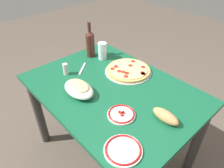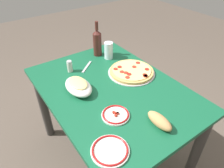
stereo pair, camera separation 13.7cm
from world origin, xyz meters
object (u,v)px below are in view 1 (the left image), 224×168
object	(u,v)px
baked_pasta_dish	(79,88)
water_glass	(102,51)
side_plate_far	(123,150)
bread_loaf	(166,116)
wine_bottle	(90,43)
dining_table	(112,102)
side_plate_near	(121,114)
pepperoni_pizza	(128,70)
spice_shaker	(66,69)

from	to	relation	value
baked_pasta_dish	water_glass	size ratio (longest dim) A/B	1.73
side_plate_far	bread_loaf	size ratio (longest dim) A/B	1.14
wine_bottle	water_glass	distance (m)	0.12
wine_bottle	dining_table	bearing A→B (deg)	-20.50
bread_loaf	baked_pasta_dish	bearing A→B (deg)	-157.54
side_plate_near	bread_loaf	xyz separation A→B (m)	(0.19, 0.15, 0.02)
baked_pasta_dish	dining_table	bearing A→B (deg)	63.64
wine_bottle	water_glass	world-z (taller)	wine_bottle
baked_pasta_dish	bread_loaf	size ratio (longest dim) A/B	1.46
wine_bottle	side_plate_far	bearing A→B (deg)	-28.57
water_glass	wine_bottle	bearing A→B (deg)	-156.44
pepperoni_pizza	bread_loaf	size ratio (longest dim) A/B	2.11
baked_pasta_dish	side_plate_far	distance (m)	0.51
spice_shaker	wine_bottle	bearing A→B (deg)	108.06
side_plate_far	bread_loaf	bearing A→B (deg)	87.42
dining_table	water_glass	xyz separation A→B (m)	(-0.35, 0.21, 0.20)
baked_pasta_dish	bread_loaf	xyz separation A→B (m)	(0.52, 0.21, -0.01)
dining_table	baked_pasta_dish	distance (m)	0.28
dining_table	baked_pasta_dish	xyz separation A→B (m)	(-0.10, -0.20, 0.17)
bread_loaf	pepperoni_pizza	bearing A→B (deg)	156.91
wine_bottle	side_plate_far	xyz separation A→B (m)	(0.85, -0.46, -0.11)
water_glass	side_plate_near	bearing A→B (deg)	-31.05
dining_table	spice_shaker	xyz separation A→B (m)	(-0.35, -0.14, 0.17)
bread_loaf	spice_shaker	bearing A→B (deg)	-168.61
wine_bottle	side_plate_near	distance (m)	0.75
side_plate_far	side_plate_near	bearing A→B (deg)	137.59
baked_pasta_dish	water_glass	bearing A→B (deg)	121.33
pepperoni_pizza	side_plate_far	world-z (taller)	pepperoni_pizza
pepperoni_pizza	wine_bottle	xyz separation A→B (m)	(-0.38, -0.05, 0.10)
water_glass	baked_pasta_dish	bearing A→B (deg)	-58.67
water_glass	bread_loaf	size ratio (longest dim) A/B	0.84
water_glass	bread_loaf	xyz separation A→B (m)	(0.77, -0.20, -0.04)
wine_bottle	baked_pasta_dish	bearing A→B (deg)	-46.32
pepperoni_pizza	side_plate_near	size ratio (longest dim) A/B	2.14
water_glass	spice_shaker	xyz separation A→B (m)	(-0.00, -0.35, -0.03)
spice_shaker	side_plate_near	bearing A→B (deg)	0.29
baked_pasta_dish	wine_bottle	world-z (taller)	wine_bottle
side_plate_near	side_plate_far	xyz separation A→B (m)	(0.18, -0.16, -0.00)
dining_table	wine_bottle	world-z (taller)	wine_bottle
side_plate_near	bread_loaf	bearing A→B (deg)	38.52
water_glass	bread_loaf	world-z (taller)	water_glass
side_plate_near	bread_loaf	world-z (taller)	bread_loaf
baked_pasta_dish	side_plate_near	size ratio (longest dim) A/B	1.48
dining_table	side_plate_near	bearing A→B (deg)	-30.72
pepperoni_pizza	water_glass	distance (m)	0.29
side_plate_near	spice_shaker	bearing A→B (deg)	-179.71
pepperoni_pizza	wine_bottle	bearing A→B (deg)	-172.01
side_plate_near	spice_shaker	xyz separation A→B (m)	(-0.58, -0.00, 0.03)
dining_table	bread_loaf	bearing A→B (deg)	2.14
pepperoni_pizza	water_glass	xyz separation A→B (m)	(-0.28, -0.01, 0.05)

